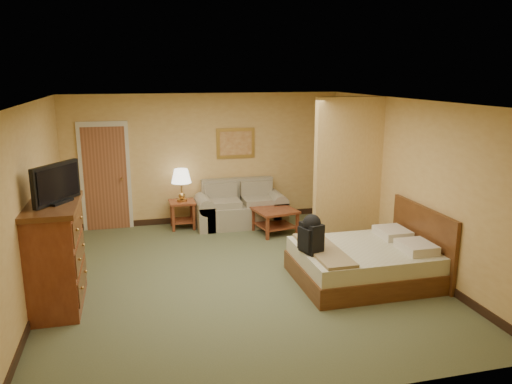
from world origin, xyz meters
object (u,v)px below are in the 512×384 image
object	(u,v)px
bed	(367,262)
coffee_table	(275,216)
loveseat	(240,211)
dresser	(55,255)

from	to	relation	value
bed	coffee_table	bearing A→B (deg)	105.54
loveseat	coffee_table	distance (m)	0.86
dresser	bed	xyz separation A→B (m)	(4.30, -0.24, -0.41)
coffee_table	bed	xyz separation A→B (m)	(0.69, -2.47, -0.05)
coffee_table	dresser	size ratio (longest dim) A/B	0.61
coffee_table	bed	bearing A→B (deg)	-74.46
coffee_table	bed	distance (m)	2.56
loveseat	bed	xyz separation A→B (m)	(1.21, -3.15, -0.00)
loveseat	coffee_table	world-z (taller)	loveseat
coffee_table	bed	size ratio (longest dim) A/B	0.44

